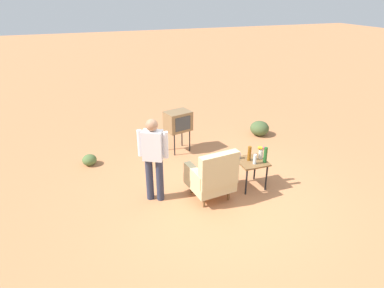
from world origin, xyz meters
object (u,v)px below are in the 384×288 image
object	(u,v)px
flower_vase	(261,152)
side_table	(252,165)
tv_on_stand	(178,121)
bottle_wine_green	(265,155)
armchair	(213,176)
person_standing	(153,155)
bottle_tall_amber	(249,153)
soda_can_blue	(239,156)
bottle_short_clear	(255,159)

from	to	relation	value
flower_vase	side_table	bearing A→B (deg)	11.28
tv_on_stand	bottle_wine_green	world-z (taller)	tv_on_stand
armchair	person_standing	bearing A→B (deg)	-20.21
person_standing	bottle_tall_amber	world-z (taller)	person_standing
soda_can_blue	bottle_tall_amber	bearing A→B (deg)	139.54
bottle_tall_amber	soda_can_blue	bearing A→B (deg)	-40.46
flower_vase	bottle_wine_green	bearing A→B (deg)	86.97
person_standing	tv_on_stand	bearing A→B (deg)	-119.75
side_table	bottle_wine_green	size ratio (longest dim) A/B	1.86
side_table	soda_can_blue	size ratio (longest dim) A/B	4.87
side_table	bottle_wine_green	distance (m)	0.35
bottle_wine_green	soda_can_blue	size ratio (longest dim) A/B	2.62
bottle_tall_amber	bottle_wine_green	bearing A→B (deg)	144.28
armchair	person_standing	size ratio (longest dim) A/B	0.65
armchair	bottle_wine_green	bearing A→B (deg)	-179.77
side_table	bottle_wine_green	xyz separation A→B (m)	(-0.21, 0.13, 0.25)
person_standing	bottle_tall_amber	distance (m)	1.90
bottle_wine_green	soda_can_blue	world-z (taller)	bottle_wine_green
person_standing	soda_can_blue	distance (m)	1.75
soda_can_blue	bottle_tall_amber	size ratio (longest dim) A/B	0.41
person_standing	flower_vase	world-z (taller)	person_standing
armchair	flower_vase	world-z (taller)	armchair
bottle_tall_amber	side_table	bearing A→B (deg)	133.91
armchair	flower_vase	distance (m)	1.16
person_standing	bottle_short_clear	bearing A→B (deg)	169.42
bottle_short_clear	tv_on_stand	bearing A→B (deg)	-69.41
tv_on_stand	soda_can_blue	distance (m)	2.05
tv_on_stand	flower_vase	xyz separation A→B (m)	(-1.07, 2.08, -0.04)
tv_on_stand	flower_vase	distance (m)	2.34
person_standing	bottle_short_clear	world-z (taller)	person_standing
armchair	tv_on_stand	xyz separation A→B (m)	(-0.05, -2.26, 0.28)
bottle_short_clear	bottle_wine_green	xyz separation A→B (m)	(-0.22, 0.01, 0.06)
tv_on_stand	flower_vase	world-z (taller)	tv_on_stand
armchair	soda_can_blue	size ratio (longest dim) A/B	8.69
side_table	soda_can_blue	xyz separation A→B (m)	(0.20, -0.18, 0.15)
bottle_tall_amber	flower_vase	bearing A→B (deg)	179.28
armchair	bottle_wine_green	size ratio (longest dim) A/B	3.31
bottle_wine_green	flower_vase	bearing A→B (deg)	-93.03
tv_on_stand	bottle_short_clear	xyz separation A→B (m)	(-0.84, 2.24, -0.09)
person_standing	soda_can_blue	size ratio (longest dim) A/B	13.44
tv_on_stand	person_standing	world-z (taller)	person_standing
person_standing	bottle_wine_green	xyz separation A→B (m)	(-2.14, 0.37, -0.18)
armchair	tv_on_stand	distance (m)	2.28
side_table	soda_can_blue	distance (m)	0.31
soda_can_blue	flower_vase	world-z (taller)	flower_vase
bottle_short_clear	flower_vase	world-z (taller)	flower_vase
armchair	soda_can_blue	world-z (taller)	armchair
side_table	bottle_short_clear	world-z (taller)	bottle_short_clear
bottle_short_clear	flower_vase	distance (m)	0.29
side_table	flower_vase	distance (m)	0.32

